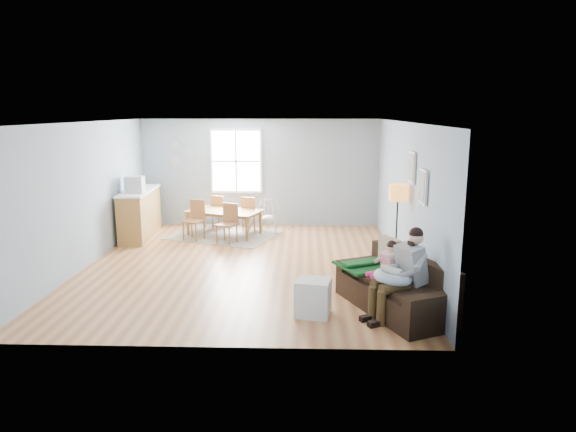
{
  "coord_description": "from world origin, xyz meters",
  "views": [
    {
      "loc": [
        1.13,
        -9.42,
        2.91
      ],
      "look_at": [
        0.83,
        -0.18,
        1.0
      ],
      "focal_mm": 32.0,
      "sensor_mm": 36.0,
      "label": 1
    }
  ],
  "objects_px": {
    "chair_se": "(228,221)",
    "chair_nw": "(220,210)",
    "toddler": "(386,263)",
    "chair_ne": "(250,212)",
    "chair_sw": "(195,217)",
    "monitor": "(134,184)",
    "storage_cube": "(313,297)",
    "counter": "(140,213)",
    "father": "(402,271)",
    "floor_lamp": "(398,200)",
    "baby_swing": "(269,218)",
    "dining_table": "(224,223)",
    "sofa": "(397,291)"
  },
  "relations": [
    {
      "from": "toddler",
      "to": "chair_sw",
      "type": "distance_m",
      "value": 5.44
    },
    {
      "from": "floor_lamp",
      "to": "father",
      "type": "bearing_deg",
      "value": -97.71
    },
    {
      "from": "storage_cube",
      "to": "monitor",
      "type": "distance_m",
      "value": 5.84
    },
    {
      "from": "chair_sw",
      "to": "sofa",
      "type": "bearing_deg",
      "value": -46.85
    },
    {
      "from": "sofa",
      "to": "baby_swing",
      "type": "bearing_deg",
      "value": 114.97
    },
    {
      "from": "dining_table",
      "to": "chair_sw",
      "type": "distance_m",
      "value": 0.74
    },
    {
      "from": "toddler",
      "to": "monitor",
      "type": "bearing_deg",
      "value": 142.75
    },
    {
      "from": "storage_cube",
      "to": "chair_ne",
      "type": "relative_size",
      "value": 0.64
    },
    {
      "from": "monitor",
      "to": "floor_lamp",
      "type": "bearing_deg",
      "value": -21.12
    },
    {
      "from": "toddler",
      "to": "monitor",
      "type": "height_order",
      "value": "monitor"
    },
    {
      "from": "toddler",
      "to": "storage_cube",
      "type": "height_order",
      "value": "toddler"
    },
    {
      "from": "sofa",
      "to": "father",
      "type": "xyz_separation_m",
      "value": [
        0.0,
        -0.31,
        0.41
      ]
    },
    {
      "from": "storage_cube",
      "to": "toddler",
      "type": "bearing_deg",
      "value": 19.51
    },
    {
      "from": "father",
      "to": "baby_swing",
      "type": "bearing_deg",
      "value": 113.66
    },
    {
      "from": "storage_cube",
      "to": "chair_se",
      "type": "xyz_separation_m",
      "value": [
        -1.82,
        4.09,
        0.23
      ]
    },
    {
      "from": "counter",
      "to": "baby_swing",
      "type": "bearing_deg",
      "value": 8.99
    },
    {
      "from": "floor_lamp",
      "to": "chair_ne",
      "type": "bearing_deg",
      "value": 134.08
    },
    {
      "from": "toddler",
      "to": "floor_lamp",
      "type": "height_order",
      "value": "floor_lamp"
    },
    {
      "from": "baby_swing",
      "to": "toddler",
      "type": "bearing_deg",
      "value": -65.85
    },
    {
      "from": "dining_table",
      "to": "toddler",
      "type": "bearing_deg",
      "value": -35.68
    },
    {
      "from": "chair_sw",
      "to": "baby_swing",
      "type": "xyz_separation_m",
      "value": [
        1.62,
        0.68,
        -0.15
      ]
    },
    {
      "from": "father",
      "to": "counter",
      "type": "xyz_separation_m",
      "value": [
        -5.21,
        4.64,
        -0.14
      ]
    },
    {
      "from": "toddler",
      "to": "chair_ne",
      "type": "height_order",
      "value": "toddler"
    },
    {
      "from": "chair_se",
      "to": "floor_lamp",
      "type": "bearing_deg",
      "value": -30.66
    },
    {
      "from": "chair_se",
      "to": "chair_nw",
      "type": "height_order",
      "value": "chair_se"
    },
    {
      "from": "chair_nw",
      "to": "floor_lamp",
      "type": "bearing_deg",
      "value": -41.63
    },
    {
      "from": "monitor",
      "to": "chair_nw",
      "type": "bearing_deg",
      "value": 36.8
    },
    {
      "from": "father",
      "to": "floor_lamp",
      "type": "relative_size",
      "value": 0.81
    },
    {
      "from": "floor_lamp",
      "to": "dining_table",
      "type": "height_order",
      "value": "floor_lamp"
    },
    {
      "from": "chair_se",
      "to": "chair_sw",
      "type": "bearing_deg",
      "value": 160.79
    },
    {
      "from": "toddler",
      "to": "dining_table",
      "type": "distance_m",
      "value": 5.4
    },
    {
      "from": "father",
      "to": "chair_se",
      "type": "xyz_separation_m",
      "value": [
        -3.07,
        4.15,
        -0.2
      ]
    },
    {
      "from": "chair_nw",
      "to": "counter",
      "type": "xyz_separation_m",
      "value": [
        -1.72,
        -0.88,
        0.09
      ]
    },
    {
      "from": "storage_cube",
      "to": "dining_table",
      "type": "distance_m",
      "value": 5.19
    },
    {
      "from": "chair_nw",
      "to": "chair_ne",
      "type": "height_order",
      "value": "chair_ne"
    },
    {
      "from": "toddler",
      "to": "chair_ne",
      "type": "relative_size",
      "value": 0.93
    },
    {
      "from": "toddler",
      "to": "counter",
      "type": "height_order",
      "value": "counter"
    },
    {
      "from": "dining_table",
      "to": "baby_swing",
      "type": "distance_m",
      "value": 1.08
    },
    {
      "from": "father",
      "to": "chair_se",
      "type": "relative_size",
      "value": 1.48
    },
    {
      "from": "sofa",
      "to": "chair_sw",
      "type": "relative_size",
      "value": 2.38
    },
    {
      "from": "floor_lamp",
      "to": "counter",
      "type": "distance_m",
      "value": 6.08
    },
    {
      "from": "monitor",
      "to": "father",
      "type": "bearing_deg",
      "value": -39.56
    },
    {
      "from": "chair_sw",
      "to": "chair_nw",
      "type": "xyz_separation_m",
      "value": [
        0.37,
        1.09,
        -0.04
      ]
    },
    {
      "from": "dining_table",
      "to": "monitor",
      "type": "xyz_separation_m",
      "value": [
        -1.89,
        -0.57,
        0.99
      ]
    },
    {
      "from": "father",
      "to": "chair_ne",
      "type": "relative_size",
      "value": 1.51
    },
    {
      "from": "chair_ne",
      "to": "counter",
      "type": "height_order",
      "value": "counter"
    },
    {
      "from": "floor_lamp",
      "to": "baby_swing",
      "type": "bearing_deg",
      "value": 130.62
    },
    {
      "from": "chair_se",
      "to": "monitor",
      "type": "distance_m",
      "value": 2.25
    },
    {
      "from": "toddler",
      "to": "chair_ne",
      "type": "distance_m",
      "value": 5.43
    },
    {
      "from": "monitor",
      "to": "counter",
      "type": "bearing_deg",
      "value": 95.9
    }
  ]
}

